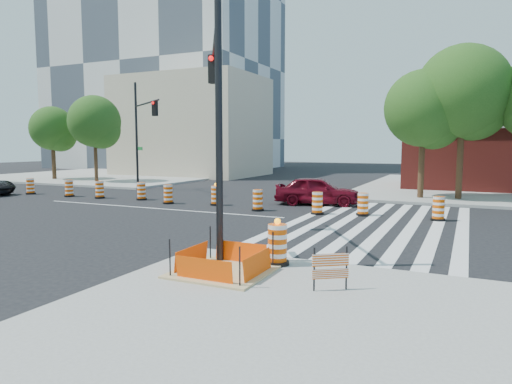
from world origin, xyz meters
TOP-DOWN VIEW (x-y plane):
  - ground at (0.00, 0.00)m, footprint 120.00×120.00m
  - sidewalk_nw at (-18.00, 18.00)m, footprint 22.00×22.00m
  - crosswalk_east at (10.95, 0.00)m, footprint 6.75×13.50m
  - lane_centerline at (0.00, 0.00)m, footprint 14.00×0.12m
  - excavation_pit at (9.00, -9.00)m, footprint 2.20×2.20m
  - tower_nw at (-24.00, 34.00)m, footprint 28.00×18.00m
  - beige_midrise at (-12.00, 22.00)m, footprint 14.00×10.00m
  - red_coupe at (6.97, 4.81)m, footprint 4.71×2.71m
  - signal_pole_se at (7.55, -6.75)m, footprint 3.31×5.26m
  - signal_pole_nw at (-5.94, 6.54)m, footprint 4.56×3.39m
  - pit_drum at (9.90, -7.81)m, footprint 0.61×0.61m
  - barricade at (11.69, -9.22)m, footprint 0.67×0.47m
  - tree_north_a at (-18.92, 10.54)m, footprint 3.86×3.82m
  - tree_north_b at (-13.68, 10.19)m, footprint 4.22×4.22m
  - tree_north_c at (11.78, 9.36)m, footprint 4.36×4.36m
  - tree_north_d at (13.78, 9.64)m, footprint 5.09×5.09m
  - median_drum_0 at (-11.29, 1.92)m, footprint 0.60×0.60m
  - median_drum_1 at (-7.93, 1.97)m, footprint 0.60×0.60m
  - median_drum_2 at (-5.61, 2.11)m, footprint 0.60×0.60m
  - median_drum_3 at (-2.82, 2.51)m, footprint 0.60×0.60m
  - median_drum_4 at (-0.45, 1.81)m, footprint 0.60×0.60m
  - median_drum_5 at (2.21, 2.34)m, footprint 0.60×0.60m
  - median_drum_6 at (5.05, 1.47)m, footprint 0.60×0.60m
  - median_drum_7 at (7.99, 1.60)m, footprint 0.60×0.60m
  - median_drum_8 at (9.97, 2.10)m, footprint 0.60×0.60m
  - median_drum_9 at (13.13, 2.06)m, footprint 0.60×0.60m

SIDE VIEW (x-z plane):
  - ground at x=0.00m, z-range 0.00..0.00m
  - lane_centerline at x=0.00m, z-range 0.00..0.01m
  - crosswalk_east at x=10.95m, z-range 0.00..0.01m
  - sidewalk_nw at x=-18.00m, z-range 0.00..0.15m
  - excavation_pit at x=9.00m, z-range -0.23..0.67m
  - median_drum_0 at x=-11.29m, z-range -0.03..0.99m
  - median_drum_1 at x=-7.93m, z-range -0.03..0.99m
  - median_drum_2 at x=-5.61m, z-range -0.03..0.99m
  - median_drum_3 at x=-2.82m, z-range -0.03..0.99m
  - median_drum_4 at x=-0.45m, z-range -0.03..0.99m
  - median_drum_6 at x=5.05m, z-range -0.03..0.99m
  - median_drum_7 at x=7.99m, z-range -0.03..0.99m
  - median_drum_8 at x=9.97m, z-range -0.03..0.99m
  - median_drum_9 at x=13.13m, z-range -0.03..0.99m
  - median_drum_5 at x=2.21m, z-range -0.10..1.08m
  - pit_drum at x=9.90m, z-range 0.05..1.25m
  - barricade at x=11.69m, z-range 0.20..1.12m
  - red_coupe at x=6.97m, z-range 0.00..1.51m
  - tree_north_a at x=-18.92m, z-range 1.11..7.60m
  - signal_pole_nw at x=-5.94m, z-range 0.84..8.19m
  - tree_north_b at x=-13.68m, z-range 1.23..8.41m
  - signal_pole_se at x=7.55m, z-range 0.91..8.96m
  - tree_north_c at x=11.78m, z-range 1.27..8.67m
  - beige_midrise at x=-12.00m, z-range 0.00..10.00m
  - tree_north_d at x=13.78m, z-range 1.49..10.14m
  - tower_nw at x=-24.00m, z-range 0.00..45.00m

